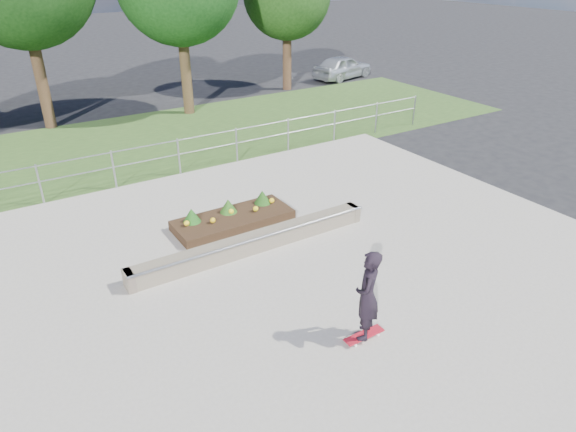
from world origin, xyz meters
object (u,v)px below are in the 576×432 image
object	(u,v)px
planter_bed	(232,217)
skateboarder	(367,296)
grind_ledge	(254,242)
parked_car	(343,67)

from	to	relation	value
planter_bed	skateboarder	world-z (taller)	skateboarder
planter_bed	grind_ledge	bearing A→B (deg)	-96.51
skateboarder	parked_car	distance (m)	21.86
grind_ledge	parked_car	size ratio (longest dim) A/B	1.59
grind_ledge	skateboarder	xyz separation A→B (m)	(0.17, -3.75, 0.72)
planter_bed	parked_car	distance (m)	17.97
skateboarder	grind_ledge	bearing A→B (deg)	92.52
grind_ledge	planter_bed	world-z (taller)	planter_bed
parked_car	planter_bed	bearing A→B (deg)	120.70
grind_ledge	skateboarder	distance (m)	3.82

